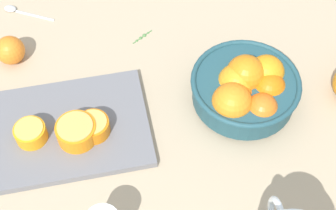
{
  "coord_description": "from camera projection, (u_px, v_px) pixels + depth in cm",
  "views": [
    {
      "loc": [
        2.86,
        -57.37,
        89.52
      ],
      "look_at": [
        2.48,
        1.78,
        5.33
      ],
      "focal_mm": 52.6,
      "sensor_mm": 36.0,
      "label": 1
    }
  ],
  "objects": [
    {
      "name": "fruit_bowl",
      "position": [
        246.0,
        89.0,
        1.06
      ],
      "size": [
        23.7,
        23.7,
        11.2
      ],
      "color": "#234C56",
      "rests_on": "ground_plane"
    },
    {
      "name": "ground_plane",
      "position": [
        157.0,
        130.0,
        1.07
      ],
      "size": [
        116.41,
        83.31,
        3.0
      ],
      "primitive_type": "cube",
      "color": "tan"
    },
    {
      "name": "orange_half_2",
      "position": [
        93.0,
        126.0,
        1.02
      ],
      "size": [
        6.9,
        6.9,
        3.74
      ],
      "color": "orange",
      "rests_on": "cutting_board"
    },
    {
      "name": "loose_orange_0",
      "position": [
        10.0,
        50.0,
        1.14
      ],
      "size": [
        6.74,
        6.74,
        6.74
      ],
      "primitive_type": "sphere",
      "color": "orange",
      "rests_on": "ground_plane"
    },
    {
      "name": "cutting_board",
      "position": [
        66.0,
        129.0,
        1.05
      ],
      "size": [
        39.31,
        31.44,
        1.75
      ],
      "primitive_type": "cube",
      "rotation": [
        0.0,
        0.0,
        0.21
      ],
      "color": "slate",
      "rests_on": "ground_plane"
    },
    {
      "name": "spoon",
      "position": [
        21.0,
        11.0,
        1.26
      ],
      "size": [
        13.74,
        5.59,
        1.0
      ],
      "color": "silver",
      "rests_on": "ground_plane"
    },
    {
      "name": "orange_half_0",
      "position": [
        76.0,
        132.0,
        1.01
      ],
      "size": [
        8.33,
        8.33,
        4.35
      ],
      "color": "orange",
      "rests_on": "cutting_board"
    },
    {
      "name": "orange_half_1",
      "position": [
        31.0,
        133.0,
        1.01
      ],
      "size": [
        6.59,
        6.59,
        3.7
      ],
      "color": "orange",
      "rests_on": "cutting_board"
    },
    {
      "name": "herb_sprig_0",
      "position": [
        143.0,
        36.0,
        1.21
      ],
      "size": [
        4.7,
        4.64,
        1.0
      ],
      "color": "#4E7E42",
      "rests_on": "ground_plane"
    }
  ]
}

